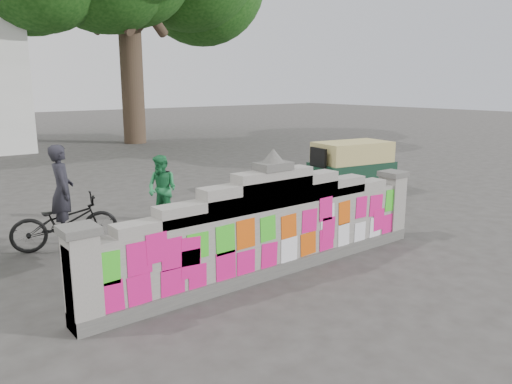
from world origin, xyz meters
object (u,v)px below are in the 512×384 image
pedestrian (162,189)px  rickshaw_right (350,167)px  cyclist_bike (65,222)px  cyclist_rider (63,204)px

pedestrian → rickshaw_right: bearing=60.4°
cyclist_bike → rickshaw_right: rickshaw_right is taller
cyclist_bike → pedestrian: 2.31m
cyclist_rider → pedestrian: (2.25, 0.48, -0.10)m
cyclist_rider → pedestrian: bearing=-65.9°
cyclist_bike → cyclist_rider: size_ratio=1.12×
pedestrian → rickshaw_right: size_ratio=0.56×
cyclist_bike → pedestrian: (2.25, 0.48, 0.24)m
cyclist_bike → cyclist_rider: (0.00, 0.00, 0.34)m
cyclist_bike → rickshaw_right: 7.66m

